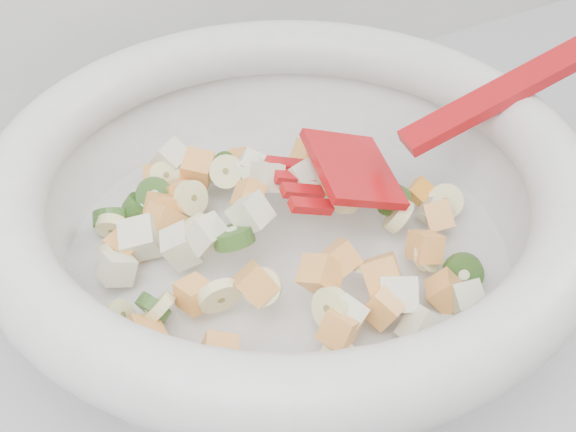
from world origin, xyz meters
TOP-DOWN VIEW (x-y plane):
  - mixing_bowl at (0.03, 1.50)m, footprint 0.51×0.40m

SIDE VIEW (x-z plane):
  - mixing_bowl at x=0.03m, z-range 0.88..1.04m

